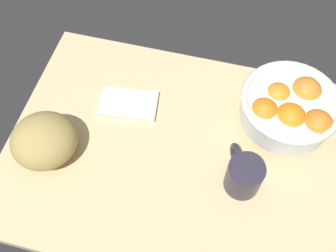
% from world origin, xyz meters
% --- Properties ---
extents(ground_plane, '(0.83, 0.60, 0.03)m').
position_xyz_m(ground_plane, '(0.00, 0.00, -0.01)').
color(ground_plane, '#D6BE8A').
extents(fruit_bowl, '(0.23, 0.23, 0.12)m').
position_xyz_m(fruit_bowl, '(-0.23, -0.14, 0.07)').
color(fruit_bowl, white).
rests_on(fruit_bowl, ground).
extents(bread_loaf, '(0.20, 0.19, 0.10)m').
position_xyz_m(bread_loaf, '(0.30, 0.07, 0.05)').
color(bread_loaf, tan).
rests_on(bread_loaf, ground).
extents(napkin_folded, '(0.16, 0.10, 0.01)m').
position_xyz_m(napkin_folded, '(0.16, -0.10, 0.01)').
color(napkin_folded, silver).
rests_on(napkin_folded, ground).
extents(mug, '(0.08, 0.12, 0.09)m').
position_xyz_m(mug, '(-0.16, 0.04, 0.04)').
color(mug, '#2E2A39').
rests_on(mug, ground).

